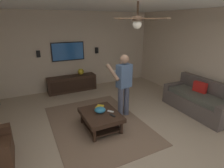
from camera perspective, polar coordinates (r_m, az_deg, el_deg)
ground_plane at (r=4.16m, az=2.59°, el=-15.99°), size 8.32×8.32×0.00m
wall_back_tv at (r=6.77m, az=-12.10°, el=10.03°), size 0.10×6.25×2.74m
wall_side_window at (r=5.70m, az=31.16°, el=6.05°), size 7.14×0.10×2.74m
area_rug at (r=4.57m, az=-4.56°, el=-12.38°), size 2.91×2.11×0.01m
couch at (r=5.57m, az=25.78°, el=-4.74°), size 1.92×0.92×0.87m
coffee_table at (r=4.26m, az=-3.62°, el=-10.33°), size 1.00×0.80×0.40m
media_console at (r=6.66m, az=-12.47°, el=0.13°), size 0.45×1.70×0.55m
tv at (r=6.62m, az=-13.71°, el=9.95°), size 0.05×1.14×0.64m
person_standing at (r=4.57m, az=3.66°, el=0.48°), size 0.60×0.61×1.64m
bowl at (r=4.22m, az=-3.81°, el=-8.14°), size 0.26×0.26×0.12m
remote_white at (r=4.25m, az=-0.45°, el=-8.62°), size 0.15×0.13×0.02m
remote_black at (r=4.08m, az=0.15°, el=-9.84°), size 0.16×0.08×0.02m
book at (r=4.44m, az=-3.95°, el=-7.28°), size 0.27×0.27×0.04m
vase_round at (r=6.68m, az=-9.80°, el=3.84°), size 0.22×0.22×0.22m
wall_speaker_left at (r=6.96m, az=-4.85°, el=10.51°), size 0.06×0.12×0.22m
wall_speaker_right at (r=6.49m, az=-22.22°, el=8.76°), size 0.06×0.12×0.22m
ceiling_fan at (r=3.43m, az=8.13°, el=19.27°), size 1.19×1.15×0.46m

